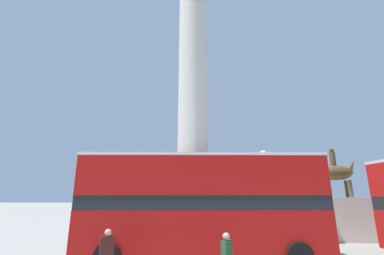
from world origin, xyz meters
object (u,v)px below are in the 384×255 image
object	(u,v)px
equestrian_statue	(339,211)
pedestrian_near_lamp	(105,254)
street_lamp	(265,200)
bus_b	(201,202)
monument_column	(192,136)

from	to	relation	value
equestrian_statue	pedestrian_near_lamp	distance (m)	14.79
equestrian_statue	street_lamp	distance (m)	7.23
bus_b	equestrian_statue	world-z (taller)	equestrian_statue
pedestrian_near_lamp	street_lamp	bearing A→B (deg)	-169.23
monument_column	bus_b	world-z (taller)	monument_column
bus_b	street_lamp	world-z (taller)	street_lamp
street_lamp	monument_column	bearing A→B (deg)	151.53
equestrian_statue	monument_column	bearing A→B (deg)	-161.48
equestrian_statue	bus_b	bearing A→B (deg)	-143.42
monument_column	pedestrian_near_lamp	world-z (taller)	monument_column
monument_column	street_lamp	world-z (taller)	monument_column
monument_column	equestrian_statue	world-z (taller)	monument_column
equestrian_statue	pedestrian_near_lamp	bearing A→B (deg)	-140.12
bus_b	street_lamp	xyz separation A→B (m)	(3.19, 1.36, 0.06)
bus_b	street_lamp	size ratio (longest dim) A/B	2.07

